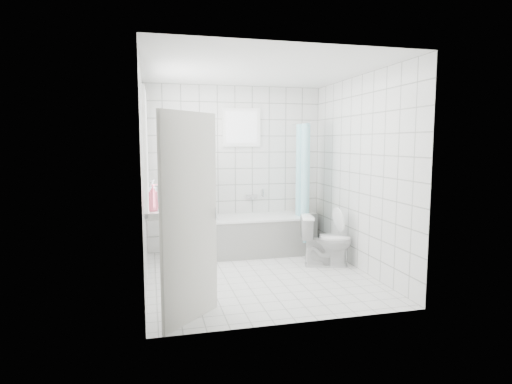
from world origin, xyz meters
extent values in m
plane|color=white|center=(0.00, 0.00, 0.00)|extent=(3.00, 3.00, 0.00)
plane|color=white|center=(0.00, 0.00, 2.60)|extent=(3.00, 3.00, 0.00)
cube|color=white|center=(0.00, 1.50, 1.30)|extent=(2.80, 0.02, 2.60)
cube|color=white|center=(0.00, -1.50, 1.30)|extent=(2.80, 0.02, 2.60)
cube|color=white|center=(-1.40, 0.00, 1.30)|extent=(0.02, 3.00, 2.60)
cube|color=white|center=(1.40, 0.00, 1.30)|extent=(0.02, 3.00, 2.60)
cube|color=white|center=(-1.35, 0.30, 1.60)|extent=(0.01, 0.90, 1.40)
cube|color=white|center=(0.10, 1.46, 1.95)|extent=(0.50, 0.01, 0.50)
cube|color=white|center=(-1.31, 0.30, 0.86)|extent=(0.18, 1.02, 0.08)
cube|color=silver|center=(-0.97, -1.19, 1.00)|extent=(0.58, 0.60, 2.00)
cube|color=white|center=(0.16, 1.12, 0.28)|extent=(1.69, 0.75, 0.55)
cube|color=white|center=(0.16, 1.12, 0.57)|extent=(1.71, 0.77, 0.03)
cube|color=white|center=(-0.76, 1.07, 0.75)|extent=(0.15, 0.85, 1.50)
cube|color=white|center=(1.13, 1.38, 0.28)|extent=(0.40, 0.24, 0.55)
imported|color=white|center=(1.03, 0.22, 0.36)|extent=(0.78, 0.57, 0.71)
cylinder|color=silver|center=(0.95, 1.10, 2.00)|extent=(0.02, 0.80, 0.02)
cube|color=silver|center=(0.26, 1.46, 0.85)|extent=(0.18, 0.06, 0.06)
imported|color=white|center=(-1.30, 0.28, 0.98)|extent=(0.15, 0.15, 0.16)
imported|color=#D5526A|center=(-1.30, -0.02, 1.06)|extent=(0.17, 0.17, 0.32)
imported|color=silver|center=(-1.30, 0.45, 1.07)|extent=(0.17, 0.17, 0.33)
imported|color=#AF57AA|center=(-1.30, 0.61, 0.99)|extent=(0.10, 0.10, 0.17)
imported|color=#2BB1C5|center=(-1.30, 0.08, 1.00)|extent=(0.13, 0.13, 0.21)
cylinder|color=green|center=(1.05, 1.29, 0.67)|extent=(0.06, 0.06, 0.24)
cylinder|color=yellow|center=(1.15, 1.31, 0.66)|extent=(0.06, 0.06, 0.23)
cylinder|color=red|center=(1.08, 1.41, 0.65)|extent=(0.06, 0.06, 0.20)
camera|label=1|loc=(-1.33, -5.20, 1.71)|focal=30.00mm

